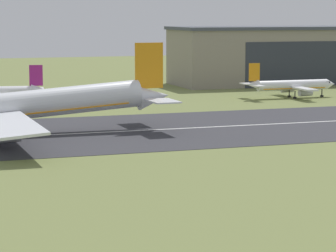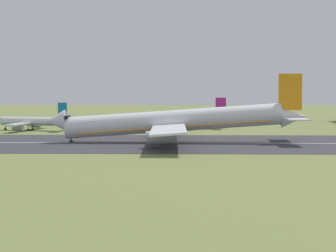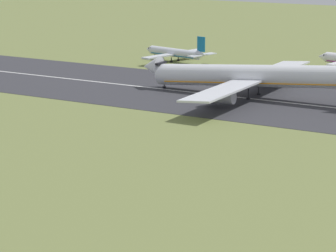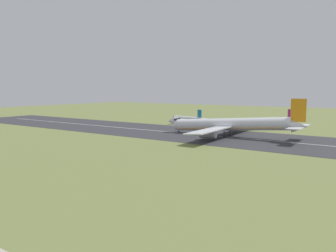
% 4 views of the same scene
% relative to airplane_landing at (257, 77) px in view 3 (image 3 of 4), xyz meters
% --- Properties ---
extents(ground_plane, '(602.63, 602.63, 0.00)m').
position_rel_airplane_landing_xyz_m(ground_plane, '(20.03, -65.20, -4.66)').
color(ground_plane, olive).
extents(airplane_landing, '(58.10, 55.88, 15.27)m').
position_rel_airplane_landing_xyz_m(airplane_landing, '(0.00, 0.00, 0.00)').
color(airplane_landing, silver).
rests_on(airplane_landing, ground_plane).
extents(airplane_parked_east, '(22.94, 22.89, 7.80)m').
position_rel_airplane_landing_xyz_m(airplane_parked_east, '(-40.51, 35.26, -2.21)').
color(airplane_parked_east, silver).
rests_on(airplane_parked_east, ground_plane).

